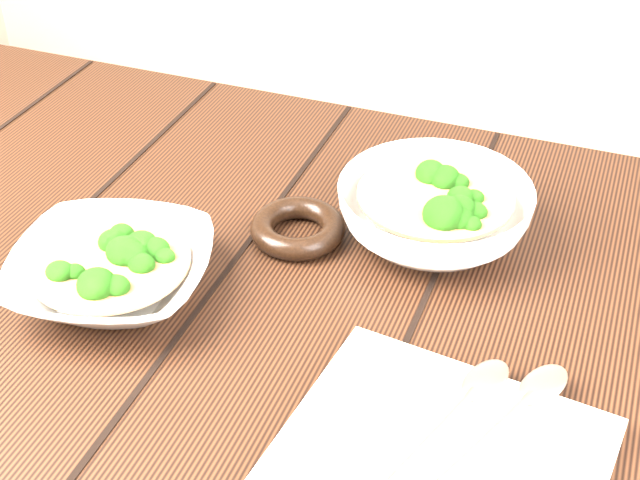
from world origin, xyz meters
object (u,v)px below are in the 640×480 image
table (243,374)px  soup_bowl_front (112,271)px  trivet (298,228)px  napkin (442,456)px  soup_bowl_back (434,210)px

table → soup_bowl_front: 0.19m
soup_bowl_front → trivet: (0.13, 0.15, -0.01)m
soup_bowl_front → napkin: soup_bowl_front is taller
soup_bowl_back → trivet: (-0.13, -0.05, -0.02)m
trivet → soup_bowl_back: bearing=21.0°
table → trivet: bearing=75.6°
soup_bowl_back → trivet: soup_bowl_back is taller
soup_bowl_front → trivet: size_ratio=2.29×
table → soup_bowl_back: 0.27m
soup_bowl_back → trivet: 0.14m
trivet → napkin: size_ratio=0.41×
soup_bowl_back → napkin: bearing=-73.6°
trivet → napkin: trivet is taller
table → trivet: size_ratio=11.83×
trivet → napkin: bearing=-47.6°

